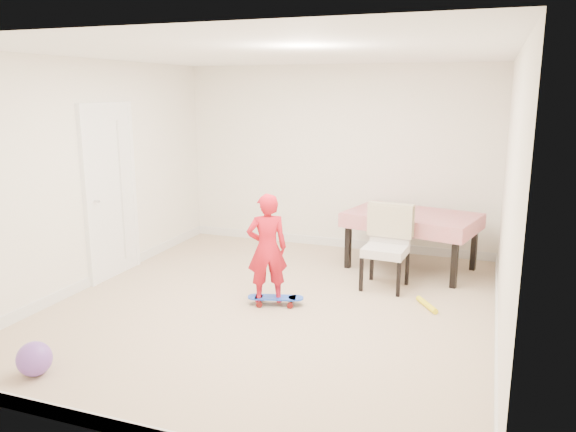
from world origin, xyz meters
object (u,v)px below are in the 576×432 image
(skateboard, at_px, (276,301))
(child, at_px, (267,252))
(dining_table, at_px, (411,241))
(dining_chair, at_px, (385,248))
(balloon, at_px, (34,359))

(skateboard, height_order, child, child)
(dining_table, xyz_separation_m, child, (-1.26, -1.78, 0.22))
(dining_table, bearing_deg, skateboard, -110.29)
(dining_table, distance_m, dining_chair, 0.85)
(child, bearing_deg, dining_table, -155.20)
(dining_chair, bearing_deg, child, -134.30)
(skateboard, relative_size, child, 0.51)
(dining_chair, bearing_deg, skateboard, -132.71)
(child, xyz_separation_m, balloon, (-1.19, -2.06, -0.45))
(skateboard, height_order, balloon, balloon)
(dining_table, xyz_separation_m, skateboard, (-1.17, -1.75, -0.32))
(balloon, bearing_deg, dining_table, 57.42)
(dining_chair, bearing_deg, dining_table, 82.14)
(dining_chair, height_order, balloon, dining_chair)
(child, bearing_deg, balloon, 30.03)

